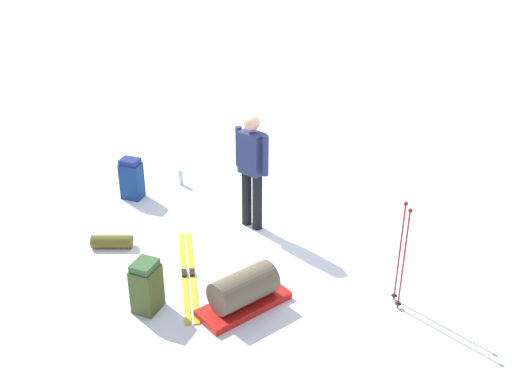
{
  "coord_description": "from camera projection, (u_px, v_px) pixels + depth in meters",
  "views": [
    {
      "loc": [
        -7.37,
        -1.48,
        4.67
      ],
      "look_at": [
        0.0,
        0.0,
        0.7
      ],
      "focal_mm": 44.14,
      "sensor_mm": 36.0,
      "label": 1
    }
  ],
  "objects": [
    {
      "name": "ski_pair_near",
      "position": [
        188.0,
        274.0,
        7.99
      ],
      "size": [
        1.92,
        0.83,
        0.05
      ],
      "color": "gold",
      "rests_on": "ground_plane"
    },
    {
      "name": "sleeping_mat_rolled",
      "position": [
        112.0,
        242.0,
        8.53
      ],
      "size": [
        0.29,
        0.57,
        0.18
      ],
      "primitive_type": "cylinder",
      "rotation": [
        0.0,
        1.57,
        4.91
      ],
      "color": "brown",
      "rests_on": "ground_plane"
    },
    {
      "name": "backpack_bright",
      "position": [
        132.0,
        179.0,
        9.69
      ],
      "size": [
        0.28,
        0.34,
        0.66
      ],
      "color": "navy",
      "rests_on": "ground_plane"
    },
    {
      "name": "ground_plane",
      "position": [
        256.0,
        236.0,
        8.82
      ],
      "size": [
        80.0,
        80.0,
        0.0
      ],
      "primitive_type": "plane",
      "color": "white"
    },
    {
      "name": "skier_standing",
      "position": [
        252.0,
        166.0,
        8.63
      ],
      "size": [
        0.36,
        0.51,
        1.7
      ],
      "color": "black",
      "rests_on": "ground_plane"
    },
    {
      "name": "gear_sled",
      "position": [
        244.0,
        292.0,
        7.31
      ],
      "size": [
        1.15,
        1.07,
        0.49
      ],
      "color": "red",
      "rests_on": "ground_plane"
    },
    {
      "name": "backpack_large_dark",
      "position": [
        147.0,
        286.0,
        7.25
      ],
      "size": [
        0.37,
        0.33,
        0.65
      ],
      "color": "#3D4D22",
      "rests_on": "ground_plane"
    },
    {
      "name": "thermos_bottle",
      "position": [
        181.0,
        177.0,
        10.17
      ],
      "size": [
        0.07,
        0.07,
        0.26
      ],
      "primitive_type": "cylinder",
      "color": "#A8C1B7",
      "rests_on": "ground_plane"
    },
    {
      "name": "ski_poles_planted_near",
      "position": [
        402.0,
        251.0,
        7.13
      ],
      "size": [
        0.22,
        0.12,
        1.34
      ],
      "color": "maroon",
      "rests_on": "ground_plane"
    }
  ]
}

